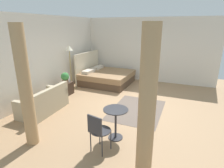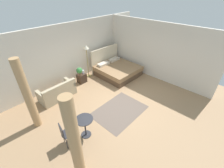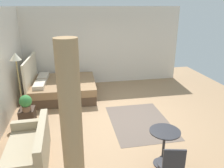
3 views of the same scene
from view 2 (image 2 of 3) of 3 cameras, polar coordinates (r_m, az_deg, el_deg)
The scene contains 14 objects.
ground_plane at distance 6.63m, azimuth 1.50°, elevation -6.94°, with size 9.19×8.98×0.02m, color #9E7A56.
wall_back at distance 7.90m, azimuth -15.16°, elevation 11.07°, with size 9.19×0.12×2.88m, color silver.
wall_right at distance 8.19m, azimuth 16.40°, elevation 11.65°, with size 0.12×5.98×2.88m, color silver.
area_rug at distance 6.23m, azimuth 2.78°, elevation -9.98°, with size 2.07×1.50×0.01m, color #66564C.
bed at distance 8.50m, azimuth 1.74°, elevation 5.41°, with size 2.03×2.13×1.36m.
couch at distance 7.14m, azimuth -19.65°, elevation -3.05°, with size 1.56×0.80×0.79m.
nightstand at distance 7.99m, azimuth -11.28°, elevation 2.19°, with size 0.41×0.37×0.47m.
potted_plant at distance 7.71m, azimuth -12.12°, elevation 4.76°, with size 0.30×0.30×0.41m.
vase at distance 7.90m, azimuth -10.86°, elevation 4.54°, with size 0.13×0.13×0.17m.
floor_lamp at distance 7.99m, azimuth -9.55°, elevation 11.84°, with size 0.31×0.31×1.77m.
balcony_table at distance 5.12m, azimuth -10.17°, elevation -14.63°, with size 0.57×0.57×0.74m.
cafe_chair_near_window at distance 4.99m, azimuth -17.04°, elevation -17.13°, with size 0.51×0.51×0.87m.
curtain_left at distance 3.75m, azimuth -13.81°, elevation -20.44°, with size 0.28×0.28×2.59m.
curtain_right at distance 5.55m, azimuth -29.07°, elevation -3.93°, with size 0.26×0.26×2.59m.
Camera 2 is at (-3.85, -3.31, 4.25)m, focal length 24.38 mm.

